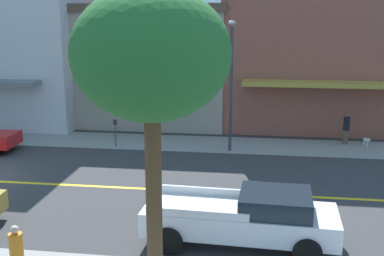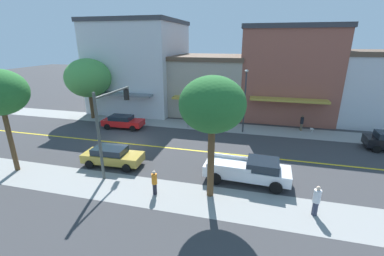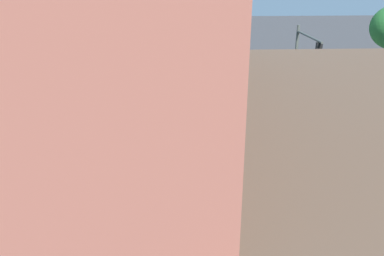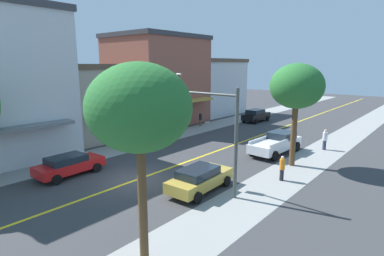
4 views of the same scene
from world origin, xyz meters
name	(u,v)px [view 3 (image 3 of 4)]	position (x,y,z in m)	size (l,w,h in m)	color
ground_plane	(353,149)	(0.00, 0.00, 0.00)	(140.00, 140.00, 0.00)	#38383A
sidewalk_right	(313,109)	(7.01, 0.00, 0.00)	(3.26, 126.00, 0.01)	gray
road_centerline_stripe	(353,149)	(0.00, 0.00, 0.00)	(0.20, 126.00, 0.00)	yellow
street_tree_left_far	(184,31)	(6.41, 9.34, 5.72)	(3.73, 3.73, 7.37)	brown
parking_meter	(308,188)	(-5.86, 4.60, 0.94)	(0.12, 0.18, 1.43)	#4C4C51
traffic_light_mast	(302,60)	(4.87, 1.83, 4.06)	(4.58, 0.32, 6.08)	#474C47
street_lamp	(163,123)	(-5.89, 10.53, 3.98)	(0.70, 0.36, 6.44)	#38383D
gold_sedan_right_curb	(308,112)	(4.19, 1.32, 0.76)	(2.15, 4.59, 1.43)	#B29338
white_pickup_truck	(150,114)	(4.12, 11.58, 0.86)	(2.47, 5.75, 1.68)	silver
pedestrian_orange_shirt	(231,98)	(7.15, 5.98, 0.85)	(0.34, 0.34, 1.62)	black
pedestrian_white_shirt	(99,101)	(6.87, 15.24, 0.94)	(0.39, 0.39, 1.78)	#33384C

